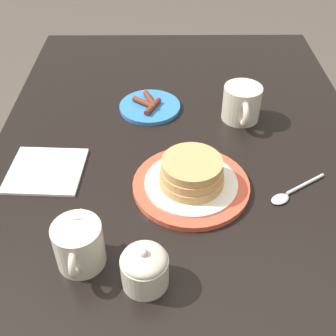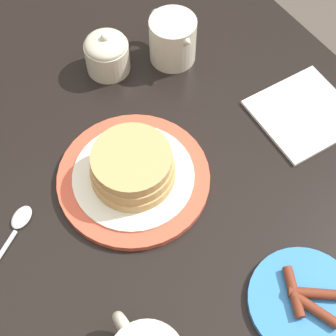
{
  "view_description": "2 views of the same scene",
  "coord_description": "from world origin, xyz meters",
  "px_view_note": "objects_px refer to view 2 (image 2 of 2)",
  "views": [
    {
      "loc": [
        0.62,
        -0.04,
        1.33
      ],
      "look_at": [
        -0.02,
        -0.03,
        0.77
      ],
      "focal_mm": 45.0,
      "sensor_mm": 36.0,
      "label": 1
    },
    {
      "loc": [
        -0.35,
        0.19,
        1.43
      ],
      "look_at": [
        -0.02,
        -0.03,
        0.77
      ],
      "focal_mm": 55.0,
      "sensor_mm": 36.0,
      "label": 2
    }
  ],
  "objects_px": {
    "sugar_bowl": "(107,53)",
    "spoon": "(12,232)",
    "pancake_plate": "(133,172)",
    "side_plate_bacon": "(305,301)",
    "creamer_pitcher": "(173,39)",
    "napkin": "(304,113)"
  },
  "relations": [
    {
      "from": "sugar_bowl",
      "to": "spoon",
      "type": "height_order",
      "value": "sugar_bowl"
    },
    {
      "from": "sugar_bowl",
      "to": "spoon",
      "type": "bearing_deg",
      "value": 125.04
    },
    {
      "from": "pancake_plate",
      "to": "side_plate_bacon",
      "type": "distance_m",
      "value": 0.3
    },
    {
      "from": "sugar_bowl",
      "to": "pancake_plate",
      "type": "bearing_deg",
      "value": 158.88
    },
    {
      "from": "side_plate_bacon",
      "to": "spoon",
      "type": "relative_size",
      "value": 1.19
    },
    {
      "from": "creamer_pitcher",
      "to": "sugar_bowl",
      "type": "xyz_separation_m",
      "value": [
        0.04,
        0.11,
        -0.01
      ]
    },
    {
      "from": "side_plate_bacon",
      "to": "napkin",
      "type": "bearing_deg",
      "value": -41.55
    },
    {
      "from": "sugar_bowl",
      "to": "napkin",
      "type": "relative_size",
      "value": 0.5
    },
    {
      "from": "napkin",
      "to": "sugar_bowl",
      "type": "bearing_deg",
      "value": 38.95
    },
    {
      "from": "sugar_bowl",
      "to": "spoon",
      "type": "relative_size",
      "value": 0.62
    },
    {
      "from": "sugar_bowl",
      "to": "spoon",
      "type": "distance_m",
      "value": 0.34
    },
    {
      "from": "side_plate_bacon",
      "to": "sugar_bowl",
      "type": "distance_m",
      "value": 0.51
    },
    {
      "from": "creamer_pitcher",
      "to": "napkin",
      "type": "distance_m",
      "value": 0.26
    },
    {
      "from": "creamer_pitcher",
      "to": "spoon",
      "type": "height_order",
      "value": "creamer_pitcher"
    },
    {
      "from": "sugar_bowl",
      "to": "spoon",
      "type": "xyz_separation_m",
      "value": [
        -0.19,
        0.28,
        -0.03
      ]
    },
    {
      "from": "spoon",
      "to": "napkin",
      "type": "bearing_deg",
      "value": -98.52
    },
    {
      "from": "side_plate_bacon",
      "to": "spoon",
      "type": "bearing_deg",
      "value": 42.18
    },
    {
      "from": "side_plate_bacon",
      "to": "sugar_bowl",
      "type": "bearing_deg",
      "value": 0.66
    },
    {
      "from": "napkin",
      "to": "spoon",
      "type": "relative_size",
      "value": 1.24
    },
    {
      "from": "side_plate_bacon",
      "to": "creamer_pitcher",
      "type": "bearing_deg",
      "value": -12.36
    },
    {
      "from": "pancake_plate",
      "to": "side_plate_bacon",
      "type": "bearing_deg",
      "value": -162.73
    },
    {
      "from": "creamer_pitcher",
      "to": "spoon",
      "type": "distance_m",
      "value": 0.42
    }
  ]
}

